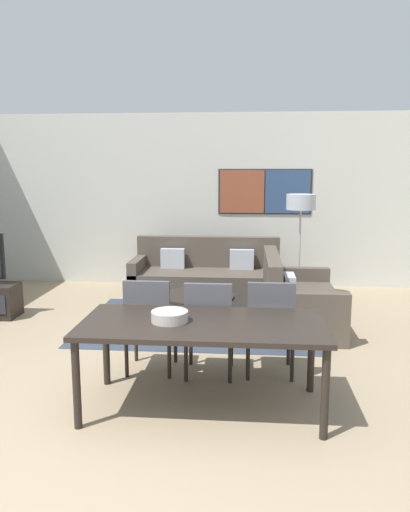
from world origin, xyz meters
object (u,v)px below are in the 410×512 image
dining_chair_left (150,322)px  dining_chair_right (270,324)px  coffee_table (198,301)px  sofa_side (294,304)px  dining_table (203,330)px  floor_lamp (301,208)px  dining_chair_centre (209,325)px  fruit_bowl (170,316)px  sofa_main (207,279)px

dining_chair_left → dining_chair_right: bearing=1.3°
coffee_table → dining_chair_right: (0.82, -1.56, 0.23)m
sofa_side → dining_chair_left: size_ratio=1.67×
sofa_side → dining_chair_right: dining_chair_right is taller
dining_table → floor_lamp: (1.10, 3.45, 0.70)m
sofa_side → dining_chair_centre: bearing=150.0°
coffee_table → dining_chair_right: dining_chair_right is taller
coffee_table → floor_lamp: size_ratio=0.59×
sofa_side → fruit_bowl: 2.57m
sofa_main → dining_table: bearing=-85.8°
dining_chair_centre → floor_lamp: (1.10, 2.83, 0.86)m
dining_table → dining_chair_left: bearing=129.9°
fruit_bowl → floor_lamp: bearing=68.6°
coffee_table → dining_chair_centre: (0.26, -1.64, 0.23)m
dining_table → dining_chair_left: (-0.56, 0.67, -0.16)m
dining_chair_left → fruit_bowl: size_ratio=3.14×
sofa_side → dining_chair_left: bearing=136.2°
fruit_bowl → dining_chair_right: bearing=40.6°
sofa_main → floor_lamp: (1.36, -0.09, 1.08)m
sofa_side → fruit_bowl: sofa_side is taller
dining_chair_centre → fruit_bowl: (-0.26, -0.63, 0.27)m
dining_chair_left → sofa_main: bearing=84.0°
sofa_main → sofa_side: size_ratio=1.42×
dining_chair_centre → sofa_main: bearing=95.1°
dining_chair_left → coffee_table: bearing=79.2°
dining_table → dining_chair_left: dining_chair_left is taller
sofa_main → floor_lamp: floor_lamp is taller
dining_chair_right → coffee_table: bearing=117.7°
sofa_side → floor_lamp: size_ratio=0.99×
dining_chair_left → sofa_side: bearing=46.2°
sofa_main → sofa_side: 1.78m
floor_lamp → sofa_main: bearing=176.1°
dining_chair_left → floor_lamp: bearing=59.2°
sofa_side → floor_lamp: (0.17, 1.23, 1.08)m
dining_chair_centre → floor_lamp: size_ratio=0.59×
sofa_main → fruit_bowl: sofa_main is taller
coffee_table → dining_chair_centre: size_ratio=0.99×
dining_chair_centre → fruit_bowl: bearing=-112.6°
sofa_main → floor_lamp: 1.74m
dining_chair_left → floor_lamp: (1.66, 2.78, 0.86)m
dining_table → dining_chair_centre: dining_chair_centre is taller
coffee_table → fruit_bowl: 2.32m
sofa_main → dining_chair_left: dining_chair_left is taller
coffee_table → floor_lamp: 2.11m
sofa_main → coffee_table: 1.29m
sofa_main → dining_chair_right: bearing=-73.9°
sofa_main → coffee_table: size_ratio=2.39×
coffee_table → sofa_side: bearing=-1.8°
dining_chair_right → floor_lamp: 2.93m
dining_table → dining_chair_centre: size_ratio=2.09×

